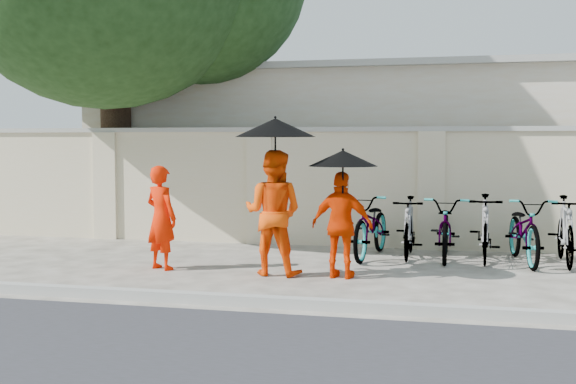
# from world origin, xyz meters

# --- Properties ---
(ground) EXTENTS (80.00, 80.00, 0.00)m
(ground) POSITION_xyz_m (0.00, 0.00, 0.00)
(ground) COLOR beige
(kerb) EXTENTS (40.00, 0.16, 0.12)m
(kerb) POSITION_xyz_m (0.00, -1.70, 0.06)
(kerb) COLOR #A4A49C
(kerb) RESTS_ON ground
(compound_wall) EXTENTS (20.00, 0.30, 2.00)m
(compound_wall) POSITION_xyz_m (1.00, 3.20, 1.00)
(compound_wall) COLOR beige
(compound_wall) RESTS_ON ground
(building_behind) EXTENTS (14.00, 6.00, 3.20)m
(building_behind) POSITION_xyz_m (2.00, 7.00, 1.60)
(building_behind) COLOR silver
(building_behind) RESTS_ON ground
(monk_left) EXTENTS (0.64, 0.55, 1.49)m
(monk_left) POSITION_xyz_m (-1.68, 0.25, 0.74)
(monk_left) COLOR #FA1D00
(monk_left) RESTS_ON ground
(monk_center) EXTENTS (0.89, 0.73, 1.71)m
(monk_center) POSITION_xyz_m (-0.01, 0.21, 0.86)
(monk_center) COLOR #FF4905
(monk_center) RESTS_ON ground
(parasol_center) EXTENTS (1.10, 1.10, 1.17)m
(parasol_center) POSITION_xyz_m (0.04, 0.13, 2.01)
(parasol_center) COLOR black
(parasol_center) RESTS_ON ground
(monk_right) EXTENTS (0.88, 0.47, 1.43)m
(monk_right) POSITION_xyz_m (0.94, 0.17, 0.72)
(monk_right) COLOR #ED3300
(monk_right) RESTS_ON ground
(parasol_right) EXTENTS (0.92, 0.92, 0.90)m
(parasol_right) POSITION_xyz_m (0.96, 0.09, 1.61)
(parasol_right) COLOR black
(parasol_right) RESTS_ON ground
(bike_0) EXTENTS (0.90, 2.01, 1.02)m
(bike_0) POSITION_xyz_m (1.13, 1.99, 0.51)
(bike_0) COLOR #9C9DAB
(bike_0) RESTS_ON ground
(bike_1) EXTENTS (0.45, 1.60, 0.96)m
(bike_1) POSITION_xyz_m (1.70, 2.09, 0.48)
(bike_1) COLOR #9C9DAB
(bike_1) RESTS_ON ground
(bike_2) EXTENTS (0.67, 1.88, 0.99)m
(bike_2) POSITION_xyz_m (2.28, 2.10, 0.49)
(bike_2) COLOR #9C9DAB
(bike_2) RESTS_ON ground
(bike_3) EXTENTS (0.52, 1.71, 1.02)m
(bike_3) POSITION_xyz_m (2.85, 2.02, 0.51)
(bike_3) COLOR #9C9DAB
(bike_3) RESTS_ON ground
(bike_4) EXTENTS (0.91, 1.98, 1.00)m
(bike_4) POSITION_xyz_m (3.42, 1.97, 0.50)
(bike_4) COLOR #9C9DAB
(bike_4) RESTS_ON ground
(bike_5) EXTENTS (0.51, 1.71, 1.02)m
(bike_5) POSITION_xyz_m (4.00, 1.96, 0.51)
(bike_5) COLOR #9C9DAB
(bike_5) RESTS_ON ground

